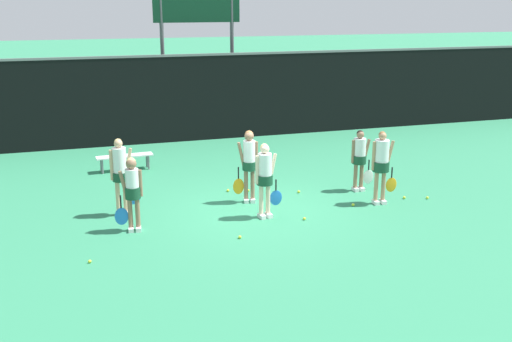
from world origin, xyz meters
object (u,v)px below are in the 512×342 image
object	(u,v)px
tennis_ball_1	(404,197)
tennis_ball_8	(90,261)
bench_courtside	(125,157)
player_5	(360,156)
player_2	(381,161)
player_1	(265,174)
tennis_ball_7	(248,190)
player_0	(132,188)
tennis_ball_2	(304,219)
player_3	(120,171)
tennis_ball_0	(240,237)
tennis_ball_5	(228,190)
tennis_ball_6	(427,198)
scoreboard	(197,11)
tennis_ball_4	(277,194)
player_4	(249,160)
tennis_ball_3	(353,205)
tennis_ball_9	(299,192)

from	to	relation	value
tennis_ball_1	tennis_ball_8	xyz separation A→B (m)	(-7.68, -1.56, -0.00)
bench_courtside	tennis_ball_1	size ratio (longest dim) A/B	23.17
player_5	player_2	bearing A→B (deg)	-89.62
player_1	tennis_ball_7	distance (m)	2.18
player_1	player_2	world-z (taller)	player_2
player_0	tennis_ball_2	bearing A→B (deg)	-1.06
player_1	tennis_ball_8	size ratio (longest dim) A/B	26.66
player_2	player_3	bearing A→B (deg)	173.38
tennis_ball_8	tennis_ball_0	bearing A→B (deg)	5.69
player_3	player_0	bearing A→B (deg)	-90.38
player_3	tennis_ball_5	xyz separation A→B (m)	(2.77, 0.95, -1.02)
tennis_ball_0	tennis_ball_6	size ratio (longest dim) A/B	0.96
scoreboard	tennis_ball_7	size ratio (longest dim) A/B	82.88
player_0	tennis_ball_4	size ratio (longest dim) A/B	23.25
player_4	tennis_ball_3	distance (m)	2.74
tennis_ball_9	scoreboard	bearing A→B (deg)	95.75
player_3	tennis_ball_3	world-z (taller)	player_3
bench_courtside	tennis_ball_3	size ratio (longest dim) A/B	23.08
player_5	tennis_ball_3	xyz separation A→B (m)	(-0.69, -1.10, -0.89)
bench_courtside	player_2	bearing A→B (deg)	-44.56
tennis_ball_1	tennis_ball_6	bearing A→B (deg)	-19.02
tennis_ball_8	scoreboard	bearing A→B (deg)	67.33
scoreboard	tennis_ball_7	xyz separation A→B (m)	(-0.40, -7.55, -4.38)
player_0	player_4	size ratio (longest dim) A/B	0.91
player_1	tennis_ball_0	size ratio (longest dim) A/B	25.82
player_2	tennis_ball_6	xyz separation A→B (m)	(1.32, -0.07, -1.03)
tennis_ball_4	player_2	bearing A→B (deg)	-32.48
player_3	tennis_ball_9	world-z (taller)	player_3
player_4	tennis_ball_2	xyz separation A→B (m)	(0.82, -1.61, -1.03)
player_0	tennis_ball_2	world-z (taller)	player_0
scoreboard	tennis_ball_5	size ratio (longest dim) A/B	81.08
player_4	tennis_ball_8	size ratio (longest dim) A/B	27.62
bench_courtside	tennis_ball_3	xyz separation A→B (m)	(4.91, -4.90, -0.35)
tennis_ball_6	scoreboard	bearing A→B (deg)	111.28
tennis_ball_5	tennis_ball_0	bearing A→B (deg)	-100.65
player_3	tennis_ball_7	size ratio (longest dim) A/B	25.91
tennis_ball_4	scoreboard	bearing A→B (deg)	91.57
tennis_ball_4	tennis_ball_2	bearing A→B (deg)	-90.61
tennis_ball_3	tennis_ball_5	size ratio (longest dim) A/B	1.00
player_3	player_5	distance (m)	6.04
tennis_ball_9	player_5	bearing A→B (deg)	-9.53
scoreboard	tennis_ball_1	size ratio (longest dim) A/B	81.62
tennis_ball_0	tennis_ball_7	bearing A→B (deg)	69.94
tennis_ball_2	tennis_ball_7	size ratio (longest dim) A/B	0.98
tennis_ball_1	tennis_ball_7	distance (m)	3.96
scoreboard	player_2	world-z (taller)	scoreboard
tennis_ball_5	tennis_ball_6	bearing A→B (deg)	-24.38
player_2	tennis_ball_8	distance (m)	7.13
scoreboard	tennis_ball_8	distance (m)	12.55
player_0	tennis_ball_4	bearing A→B (deg)	27.02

